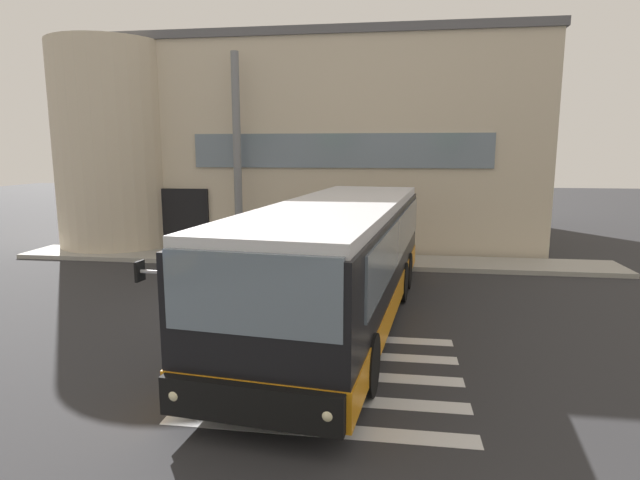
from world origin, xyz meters
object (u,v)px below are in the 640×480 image
passenger_near_column (256,229)px  passenger_by_doorway (280,230)px  entry_support_column (237,155)px  bus_main_foreground (339,264)px

passenger_near_column → passenger_by_doorway: (0.80, 0.20, -0.03)m
entry_support_column → passenger_by_doorway: bearing=-16.5°
entry_support_column → passenger_by_doorway: 3.08m
passenger_near_column → bus_main_foreground: bearing=-59.8°
passenger_near_column → entry_support_column: bearing=140.1°
entry_support_column → bus_main_foreground: (4.38, -6.81, -2.32)m
bus_main_foreground → passenger_near_column: (-3.57, 6.14, -0.22)m
bus_main_foreground → entry_support_column: bearing=122.7°
entry_support_column → passenger_by_doorway: (1.61, -0.48, -2.58)m
bus_main_foreground → passenger_near_column: bus_main_foreground is taller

